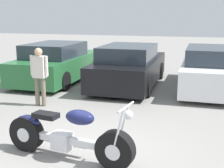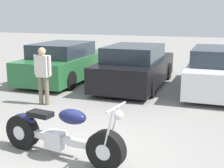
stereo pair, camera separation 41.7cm
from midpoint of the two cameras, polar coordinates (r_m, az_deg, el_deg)
ground_plane at (r=5.75m, az=-7.30°, el=-12.64°), size 60.00×60.00×0.00m
motorcycle at (r=5.49m, az=-10.54°, el=-9.33°), size 2.42×0.78×1.08m
parked_car_green at (r=11.80m, az=-10.89°, el=3.77°), size 1.95×4.52×1.42m
parked_car_black at (r=10.79m, az=2.09°, el=3.16°), size 1.95×4.52×1.42m
parked_car_white at (r=10.66m, az=16.80°, el=2.51°), size 1.95×4.52×1.42m
person_standing at (r=8.58m, az=-14.50°, el=2.10°), size 0.52×0.21×1.58m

